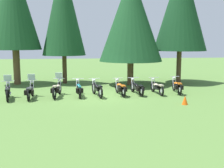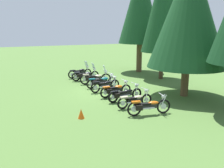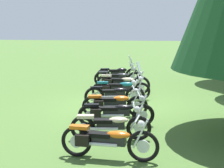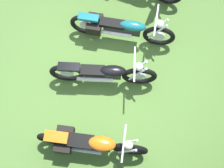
{
  "view_description": "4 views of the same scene",
  "coord_description": "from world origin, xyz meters",
  "views": [
    {
      "loc": [
        -1.23,
        -16.61,
        3.24
      ],
      "look_at": [
        0.86,
        -0.03,
        0.72
      ],
      "focal_mm": 44.19,
      "sensor_mm": 36.0,
      "label": 1
    },
    {
      "loc": [
        15.96,
        -6.14,
        4.42
      ],
      "look_at": [
        1.01,
        -0.06,
        0.74
      ],
      "focal_mm": 42.12,
      "sensor_mm": 36.0,
      "label": 2
    },
    {
      "loc": [
        13.13,
        1.17,
        3.22
      ],
      "look_at": [
        -0.91,
        -0.3,
        0.68
      ],
      "focal_mm": 58.99,
      "sensor_mm": 36.0,
      "label": 3
    },
    {
      "loc": [
        2.17,
        0.63,
        6.57
      ],
      "look_at": [
        0.2,
        0.15,
        0.7
      ],
      "focal_mm": 50.91,
      "sensor_mm": 36.0,
      "label": 4
    }
  ],
  "objects": [
    {
      "name": "motorcycle_5",
      "position": [
        1.39,
        0.0,
        0.45
      ],
      "size": [
        0.73,
        2.18,
        1.01
      ],
      "rotation": [
        0.0,
        0.0,
        1.68
      ],
      "color": "black",
      "rests_on": "ground_plane"
    },
    {
      "name": "motorcycle_4",
      "position": [
        -0.07,
        -0.09,
        0.45
      ],
      "size": [
        0.75,
        2.22,
        1.02
      ],
      "rotation": [
        0.0,
        0.0,
        1.77
      ],
      "color": "black",
      "rests_on": "ground_plane"
    },
    {
      "name": "motorcycle_3",
      "position": [
        -1.17,
        -0.01,
        0.45
      ],
      "size": [
        0.73,
        2.34,
        1.01
      ],
      "rotation": [
        0.0,
        0.0,
        1.64
      ],
      "color": "black",
      "rests_on": "ground_plane"
    },
    {
      "name": "ground_plane",
      "position": [
        0.0,
        0.0,
        0.0
      ],
      "size": [
        80.0,
        80.0,
        0.0
      ],
      "primitive_type": "plane",
      "color": "#4C7033"
    }
  ]
}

